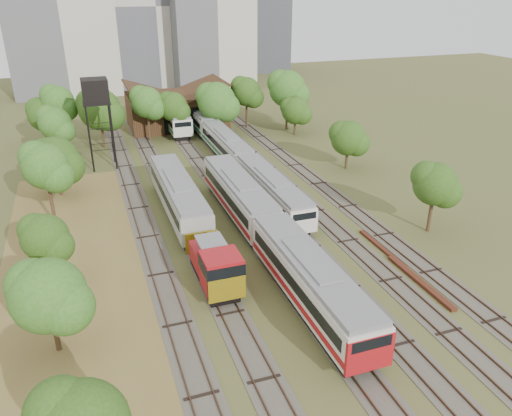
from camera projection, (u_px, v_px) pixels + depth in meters
name	position (u px, v px, depth m)	size (l,w,h in m)	color
ground	(346.00, 316.00, 37.10)	(240.00, 240.00, 0.00)	#475123
dry_grass_patch	(88.00, 304.00, 38.49)	(14.00, 60.00, 0.04)	brown
tracks	(236.00, 195.00, 58.35)	(24.60, 80.00, 0.19)	#4C473D
railcar_red_set	(269.00, 232.00, 44.90)	(3.29, 34.57, 4.08)	black
railcar_green_set	(227.00, 146.00, 69.51)	(2.88, 52.08, 3.56)	black
railcar_rear	(173.00, 117.00, 83.70)	(3.10, 16.08, 3.84)	black
shunter_locomotive	(216.00, 267.00, 39.85)	(2.97, 8.10, 3.89)	black
old_grey_coach	(179.00, 196.00, 52.57)	(3.21, 18.00, 3.97)	black
water_tower	(95.00, 93.00, 63.15)	(3.39, 3.39, 11.71)	black
rail_pile_near	(420.00, 281.00, 41.19)	(0.57, 8.53, 0.28)	#522517
rail_pile_far	(382.00, 248.00, 46.43)	(0.45, 7.28, 0.24)	#522517
maintenance_shed	(177.00, 109.00, 85.39)	(16.45, 11.55, 7.58)	#332012
tree_band_left	(51.00, 175.00, 50.28)	(7.95, 67.20, 8.54)	#382616
tree_band_far	(186.00, 100.00, 77.41)	(40.83, 9.35, 9.79)	#382616
tree_band_right	(344.00, 136.00, 65.19)	(5.69, 40.69, 7.15)	#382616
tower_centre	(150.00, 5.00, 116.17)	(20.00, 18.00, 36.00)	#B7B1A6
tower_far_right	(263.00, 18.00, 136.14)	(12.00, 12.00, 28.00)	#3E3F45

